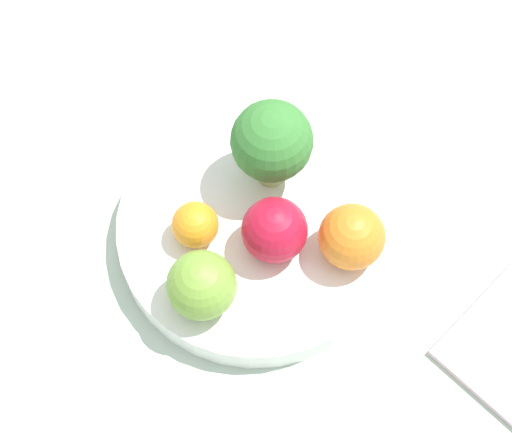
{
  "coord_description": "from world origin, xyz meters",
  "views": [
    {
      "loc": [
        0.26,
        -0.1,
        0.61
      ],
      "look_at": [
        0.0,
        0.0,
        0.06
      ],
      "focal_mm": 60.0,
      "sensor_mm": 36.0,
      "label": 1
    }
  ],
  "objects_px": {
    "apple_red": "(202,285)",
    "orange_back": "(195,225)",
    "orange_front": "(352,237)",
    "broccoli": "(272,143)",
    "apple_green": "(274,230)",
    "bowl": "(256,230)"
  },
  "relations": [
    {
      "from": "orange_front",
      "to": "bowl",
      "type": "bearing_deg",
      "value": -128.78
    },
    {
      "from": "broccoli",
      "to": "apple_green",
      "type": "bearing_deg",
      "value": -18.04
    },
    {
      "from": "apple_green",
      "to": "orange_back",
      "type": "xyz_separation_m",
      "value": [
        -0.03,
        -0.05,
        -0.01
      ]
    },
    {
      "from": "apple_red",
      "to": "orange_back",
      "type": "bearing_deg",
      "value": 167.52
    },
    {
      "from": "apple_red",
      "to": "apple_green",
      "type": "height_order",
      "value": "apple_red"
    },
    {
      "from": "apple_green",
      "to": "bowl",
      "type": "bearing_deg",
      "value": -163.62
    },
    {
      "from": "apple_green",
      "to": "orange_front",
      "type": "height_order",
      "value": "same"
    },
    {
      "from": "apple_red",
      "to": "orange_front",
      "type": "distance_m",
      "value": 0.11
    },
    {
      "from": "apple_red",
      "to": "orange_back",
      "type": "height_order",
      "value": "apple_red"
    },
    {
      "from": "broccoli",
      "to": "apple_red",
      "type": "relative_size",
      "value": 1.6
    },
    {
      "from": "orange_front",
      "to": "orange_back",
      "type": "bearing_deg",
      "value": -116.42
    },
    {
      "from": "orange_back",
      "to": "apple_green",
      "type": "bearing_deg",
      "value": 62.61
    },
    {
      "from": "orange_front",
      "to": "orange_back",
      "type": "relative_size",
      "value": 1.4
    },
    {
      "from": "broccoli",
      "to": "apple_green",
      "type": "height_order",
      "value": "broccoli"
    },
    {
      "from": "apple_red",
      "to": "apple_green",
      "type": "xyz_separation_m",
      "value": [
        -0.02,
        0.06,
        -0.0
      ]
    },
    {
      "from": "orange_front",
      "to": "orange_back",
      "type": "xyz_separation_m",
      "value": [
        -0.05,
        -0.1,
        -0.01
      ]
    },
    {
      "from": "broccoli",
      "to": "orange_back",
      "type": "bearing_deg",
      "value": -66.83
    },
    {
      "from": "broccoli",
      "to": "orange_front",
      "type": "height_order",
      "value": "broccoli"
    },
    {
      "from": "apple_red",
      "to": "orange_back",
      "type": "xyz_separation_m",
      "value": [
        -0.05,
        0.01,
        -0.01
      ]
    },
    {
      "from": "apple_red",
      "to": "orange_back",
      "type": "distance_m",
      "value": 0.05
    },
    {
      "from": "orange_front",
      "to": "apple_red",
      "type": "bearing_deg",
      "value": -90.41
    },
    {
      "from": "bowl",
      "to": "apple_green",
      "type": "relative_size",
      "value": 4.36
    }
  ]
}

